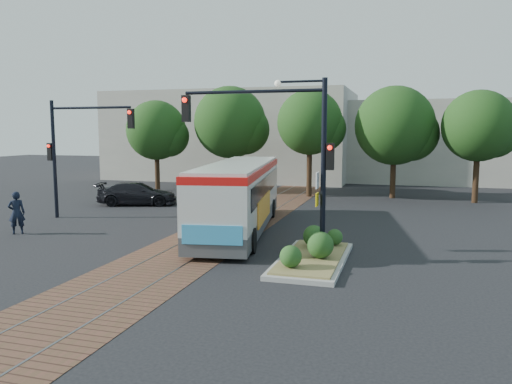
# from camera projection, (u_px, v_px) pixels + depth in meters

# --- Properties ---
(ground) EXTENTS (120.00, 120.00, 0.00)m
(ground) POSITION_uv_depth(u_px,v_px,m) (195.00, 246.00, 19.39)
(ground) COLOR black
(ground) RESTS_ON ground
(trackbed) EXTENTS (3.60, 40.00, 0.02)m
(trackbed) POSITION_uv_depth(u_px,v_px,m) (229.00, 227.00, 23.19)
(trackbed) COLOR brown
(trackbed) RESTS_ON ground
(tree_row) EXTENTS (26.40, 5.60, 7.67)m
(tree_row) POSITION_uv_depth(u_px,v_px,m) (307.00, 125.00, 34.07)
(tree_row) COLOR #382314
(tree_row) RESTS_ON ground
(warehouses) EXTENTS (40.00, 13.00, 8.00)m
(warehouses) POSITION_uv_depth(u_px,v_px,m) (313.00, 138.00, 46.41)
(warehouses) COLOR #ADA899
(warehouses) RESTS_ON ground
(city_bus) EXTENTS (4.23, 11.63, 3.05)m
(city_bus) POSITION_uv_depth(u_px,v_px,m) (239.00, 193.00, 22.30)
(city_bus) COLOR #424345
(city_bus) RESTS_ON ground
(traffic_island) EXTENTS (2.20, 5.20, 1.13)m
(traffic_island) POSITION_uv_depth(u_px,v_px,m) (313.00, 252.00, 17.13)
(traffic_island) COLOR gray
(traffic_island) RESTS_ON ground
(signal_pole_main) EXTENTS (5.49, 0.46, 6.00)m
(signal_pole_main) POSITION_uv_depth(u_px,v_px,m) (288.00, 140.00, 17.02)
(signal_pole_main) COLOR black
(signal_pole_main) RESTS_ON ground
(signal_pole_left) EXTENTS (4.99, 0.34, 6.00)m
(signal_pole_left) POSITION_uv_depth(u_px,v_px,m) (72.00, 143.00, 25.09)
(signal_pole_left) COLOR black
(signal_pole_left) RESTS_ON ground
(officer) EXTENTS (0.81, 0.78, 1.87)m
(officer) POSITION_uv_depth(u_px,v_px,m) (17.00, 213.00, 21.65)
(officer) COLOR black
(officer) RESTS_ON ground
(parked_car) EXTENTS (5.10, 3.28, 1.37)m
(parked_car) POSITION_uv_depth(u_px,v_px,m) (137.00, 194.00, 30.22)
(parked_car) COLOR black
(parked_car) RESTS_ON ground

